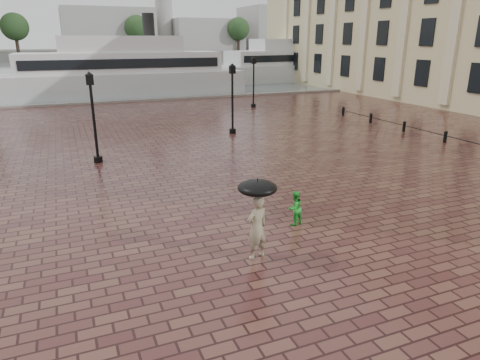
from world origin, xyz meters
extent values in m
plane|color=#3D1D1B|center=(0.00, 0.00, 0.00)|extent=(300.00, 300.00, 0.00)
plane|color=#4E595E|center=(0.00, 92.00, 0.00)|extent=(240.00, 240.00, 0.00)
cube|color=slate|center=(0.00, 32.00, 0.00)|extent=(80.00, 0.60, 0.30)
cube|color=#4C4C47|center=(0.00, 160.00, 1.00)|extent=(300.00, 60.00, 2.00)
cube|color=gray|center=(10.00, 150.00, 9.00)|extent=(30.00, 22.00, 14.00)
cube|color=gray|center=(45.00, 150.00, 7.50)|extent=(25.00, 22.00, 11.00)
cube|color=gray|center=(80.00, 150.00, 10.00)|extent=(35.00, 22.00, 16.00)
cylinder|color=gray|center=(30.00, 150.00, 12.00)|extent=(6.00, 6.00, 20.00)
cylinder|color=#2D2119|center=(-18.00, 138.00, 4.00)|extent=(1.00, 1.00, 8.00)
sphere|color=#1E3518|center=(-18.00, 138.00, 9.50)|extent=(8.00, 8.00, 8.00)
cylinder|color=#2D2119|center=(18.00, 138.00, 4.00)|extent=(1.00, 1.00, 8.00)
sphere|color=#1E3518|center=(18.00, 138.00, 9.50)|extent=(8.00, 8.00, 8.00)
cylinder|color=#2D2119|center=(54.00, 138.00, 4.00)|extent=(1.00, 1.00, 8.00)
sphere|color=#1E3518|center=(54.00, 138.00, 9.50)|extent=(8.00, 8.00, 8.00)
cylinder|color=#2D2119|center=(90.00, 138.00, 4.00)|extent=(1.00, 1.00, 8.00)
sphere|color=#1E3518|center=(90.00, 138.00, 9.50)|extent=(8.00, 8.00, 8.00)
cylinder|color=black|center=(14.00, 6.50, 0.30)|extent=(0.20, 0.20, 0.60)
sphere|color=black|center=(14.00, 6.50, 0.62)|extent=(0.22, 0.22, 0.22)
cylinder|color=black|center=(14.00, 10.00, 0.30)|extent=(0.20, 0.20, 0.60)
sphere|color=black|center=(14.00, 10.00, 0.62)|extent=(0.22, 0.22, 0.22)
cylinder|color=black|center=(14.00, 13.50, 0.30)|extent=(0.20, 0.20, 0.60)
sphere|color=black|center=(14.00, 13.50, 0.62)|extent=(0.22, 0.22, 0.22)
cylinder|color=black|center=(14.00, 17.00, 0.30)|extent=(0.20, 0.20, 0.60)
sphere|color=black|center=(14.00, 17.00, 0.62)|extent=(0.22, 0.22, 0.22)
cylinder|color=black|center=(-6.00, 10.00, 0.15)|extent=(0.44, 0.44, 0.30)
cylinder|color=black|center=(-6.00, 10.00, 2.00)|extent=(0.14, 0.14, 4.00)
cube|color=black|center=(-6.00, 10.00, 4.15)|extent=(0.35, 0.35, 0.50)
sphere|color=beige|center=(-6.00, 10.00, 4.15)|extent=(0.28, 0.28, 0.28)
cylinder|color=black|center=(3.00, 14.00, 0.15)|extent=(0.44, 0.44, 0.30)
cylinder|color=black|center=(3.00, 14.00, 2.00)|extent=(0.14, 0.14, 4.00)
cube|color=black|center=(3.00, 14.00, 4.15)|extent=(0.35, 0.35, 0.50)
sphere|color=beige|center=(3.00, 14.00, 4.15)|extent=(0.28, 0.28, 0.28)
cylinder|color=black|center=(9.00, 24.00, 0.15)|extent=(0.44, 0.44, 0.30)
cylinder|color=black|center=(9.00, 24.00, 2.00)|extent=(0.14, 0.14, 4.00)
cube|color=black|center=(9.00, 24.00, 4.15)|extent=(0.35, 0.35, 0.50)
sphere|color=beige|center=(9.00, 24.00, 4.15)|extent=(0.28, 0.28, 0.28)
imported|color=gray|center=(-2.66, -2.31, 0.95)|extent=(0.78, 0.61, 1.89)
imported|color=green|center=(-0.50, -0.67, 0.60)|extent=(0.69, 0.61, 1.19)
cube|color=silver|center=(-0.92, 37.00, 1.27)|extent=(26.47, 6.43, 2.54)
cube|color=silver|center=(-0.92, 37.00, 3.60)|extent=(21.18, 5.56, 2.12)
cube|color=silver|center=(-0.92, 37.00, 5.50)|extent=(12.71, 4.90, 1.69)
cylinder|color=black|center=(2.25, 37.01, 7.41)|extent=(1.27, 1.27, 2.54)
cube|color=black|center=(-0.91, 34.20, 3.60)|extent=(20.10, 0.16, 0.95)
cube|color=black|center=(-0.93, 39.80, 3.60)|extent=(20.10, 0.16, 0.95)
cube|color=silver|center=(25.05, 46.06, 1.21)|extent=(25.59, 8.58, 2.41)
cube|color=silver|center=(25.05, 46.06, 3.41)|extent=(20.51, 7.27, 2.01)
cube|color=silver|center=(25.05, 46.06, 5.22)|extent=(12.46, 5.84, 1.61)
cylinder|color=black|center=(28.05, 46.37, 7.03)|extent=(1.21, 1.21, 2.41)
cube|color=black|center=(25.33, 43.41, 3.41)|extent=(18.99, 2.07, 0.90)
cube|color=black|center=(24.78, 48.70, 3.41)|extent=(18.99, 2.07, 0.90)
cylinder|color=black|center=(-2.66, -2.31, 1.61)|extent=(0.02, 0.02, 0.95)
ellipsoid|color=black|center=(-2.66, -2.31, 2.14)|extent=(1.10, 1.10, 0.39)
camera|label=1|loc=(-7.32, -12.36, 6.02)|focal=32.00mm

